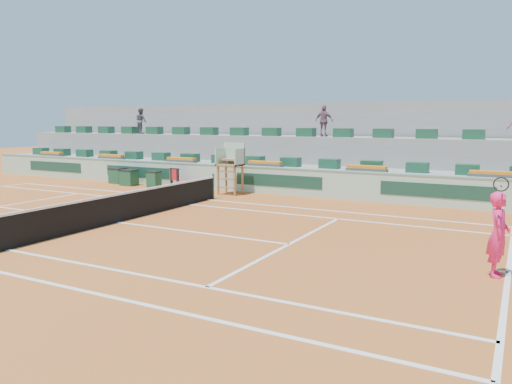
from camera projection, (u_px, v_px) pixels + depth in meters
ground at (118, 222)px, 16.93m from camera, size 90.00×90.00×0.00m
seating_tier_lower at (263, 175)px, 26.17m from camera, size 36.00×4.00×1.20m
seating_tier_upper at (276, 159)px, 27.46m from camera, size 36.00×2.40×2.60m
stadium_back_wall at (289, 142)px, 28.73m from camera, size 36.00×0.40×4.40m
player_bag at (187, 185)px, 25.10m from camera, size 0.88×0.39×0.39m
spectator_left at (141, 121)px, 30.98m from camera, size 0.94×0.85×1.58m
spectator_mid at (324, 121)px, 25.53m from camera, size 0.95×0.41×1.60m
court_lines at (118, 222)px, 16.93m from camera, size 23.89×11.09×0.01m
tennis_net at (117, 207)px, 16.85m from camera, size 0.10×11.97×1.10m
advertising_hoarding at (242, 178)px, 24.23m from camera, size 36.00×0.34×1.26m
umpire_chair at (231, 161)px, 23.24m from camera, size 1.10×0.90×2.40m
seat_row_lower at (255, 160)px, 25.27m from camera, size 32.90×0.60×0.44m
seat_row_upper at (272, 132)px, 26.72m from camera, size 32.90×0.60×0.44m
flower_planters at (221, 162)px, 25.29m from camera, size 26.80×0.36×0.28m
drink_cooler_a at (154, 179)px, 25.66m from camera, size 0.64×0.55×0.84m
drink_cooler_b at (129, 177)px, 26.47m from camera, size 0.83×0.72×0.84m
drink_cooler_c at (118, 176)px, 27.36m from camera, size 0.81×0.70×0.84m
towel_rack at (174, 177)px, 25.27m from camera, size 0.58×0.10×1.03m
tennis_player at (498, 234)px, 10.98m from camera, size 0.46×0.91×2.28m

